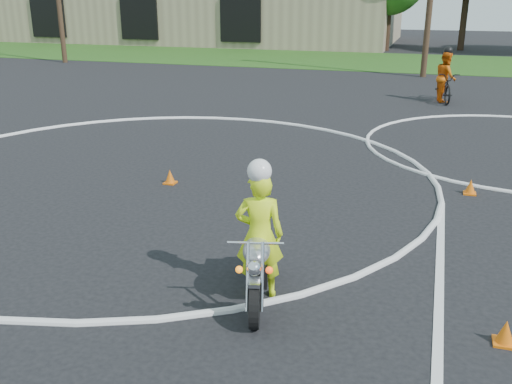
% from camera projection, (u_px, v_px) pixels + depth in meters
% --- Properties ---
extents(ground, '(120.00, 120.00, 0.00)m').
position_uv_depth(ground, '(76.00, 225.00, 9.81)').
color(ground, black).
rests_on(ground, ground).
extents(grass_strip, '(120.00, 10.00, 0.02)m').
position_uv_depth(grass_strip, '(340.00, 60.00, 34.12)').
color(grass_strip, '#1E4714').
rests_on(grass_strip, ground).
extents(course_markings, '(19.05, 19.05, 0.12)m').
position_uv_depth(course_markings, '(268.00, 166.00, 13.11)').
color(course_markings, silver).
rests_on(course_markings, ground).
extents(primary_motorcycle, '(0.74, 1.88, 1.01)m').
position_uv_depth(primary_motorcycle, '(257.00, 265.00, 7.26)').
color(primary_motorcycle, black).
rests_on(primary_motorcycle, ground).
extents(rider_primary_grp, '(0.70, 0.55, 1.87)m').
position_uv_depth(rider_primary_grp, '(259.00, 231.00, 7.25)').
color(rider_primary_grp, '#DDFF1A').
rests_on(rider_primary_grp, ground).
extents(rider_second_grp, '(1.14, 2.17, 1.99)m').
position_uv_depth(rider_second_grp, '(445.00, 83.00, 20.77)').
color(rider_second_grp, black).
rests_on(rider_second_grp, ground).
extents(traffic_cones, '(18.01, 11.01, 0.30)m').
position_uv_depth(traffic_cones, '(345.00, 189.00, 11.18)').
color(traffic_cones, orange).
rests_on(traffic_cones, ground).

